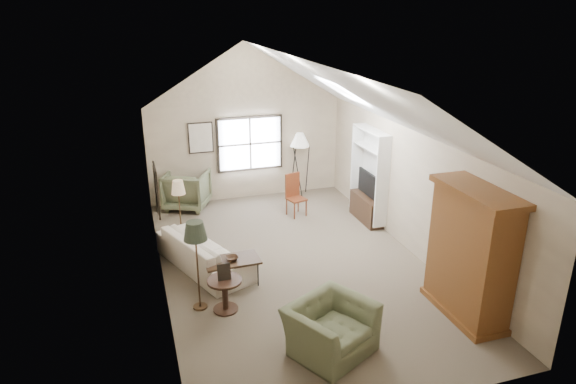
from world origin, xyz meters
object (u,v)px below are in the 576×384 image
object	(u,v)px
side_chair	(296,195)
armoire	(471,254)
coffee_table	(232,272)
armchair_near	(330,328)
armchair_far	(187,190)
sofa	(204,251)
side_table	(225,295)

from	to	relation	value
side_chair	armoire	bearing A→B (deg)	-90.18
coffee_table	armchair_near	bearing A→B (deg)	-66.81
armchair_near	armchair_far	distance (m)	6.48
armchair_near	armchair_far	world-z (taller)	armchair_far
sofa	coffee_table	bearing A→B (deg)	-176.37
armoire	coffee_table	bearing A→B (deg)	149.44
side_table	armoire	bearing A→B (deg)	-18.66
side_chair	armchair_far	bearing A→B (deg)	135.97
armoire	armchair_near	bearing A→B (deg)	-174.25
armoire	armchair_far	distance (m)	7.20
armchair_far	armchair_near	bearing A→B (deg)	126.46
armchair_near	side_table	world-z (taller)	armchair_near
coffee_table	armoire	bearing A→B (deg)	-30.56
sofa	armchair_far	xyz separation A→B (m)	(0.08, 3.23, 0.13)
armchair_near	armchair_far	size ratio (longest dim) A/B	1.13
coffee_table	side_chair	size ratio (longest dim) A/B	0.96
armoire	side_table	bearing A→B (deg)	161.34
armchair_near	side_table	xyz separation A→B (m)	(-1.27, 1.52, -0.09)
coffee_table	side_chair	bearing A→B (deg)	51.95
side_table	side_chair	world-z (taller)	side_chair
armoire	armchair_near	size ratio (longest dim) A/B	1.87
armchair_far	side_chair	size ratio (longest dim) A/B	1.01
armchair_near	coffee_table	distance (m)	2.51
sofa	side_table	xyz separation A→B (m)	(0.10, -1.60, -0.05)
armchair_near	side_chair	distance (m)	5.17
side_table	side_chair	xyz separation A→B (m)	(2.42, 3.51, 0.22)
armchair_near	side_table	size ratio (longest dim) A/B	2.02
sofa	side_table	distance (m)	1.60
armoire	sofa	distance (m)	4.87
armoire	side_chair	xyz separation A→B (m)	(-1.34, 4.78, -0.58)
armoire	armchair_near	world-z (taller)	armoire
armchair_near	side_chair	world-z (taller)	side_chair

